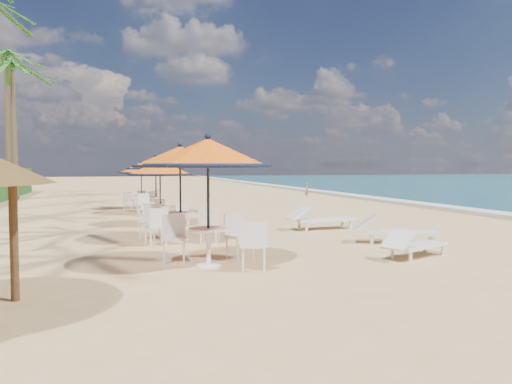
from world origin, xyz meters
TOP-DOWN VIEW (x-y plane):
  - ground at (0.00, 0.00)m, footprint 160.00×160.00m
  - foam_strip at (9.30, 10.00)m, footprint 1.20×140.00m
  - wetsand_band at (8.40, 10.00)m, footprint 1.40×140.00m
  - station_0 at (-4.49, -0.26)m, footprint 2.56×2.56m
  - station_1 at (-4.64, 3.24)m, footprint 2.54×2.54m
  - station_2 at (-4.75, 6.96)m, footprint 2.18×2.18m
  - station_3 at (-4.59, 11.00)m, footprint 2.39×2.46m
  - station_4 at (-4.96, 13.59)m, footprint 2.13×2.13m
  - lounger_near at (-0.05, -0.63)m, footprint 1.87×1.21m
  - lounger_mid at (0.61, 1.26)m, footprint 2.18×1.56m
  - lounger_far at (-0.09, 4.41)m, footprint 2.21×0.77m
  - palm_6 at (-11.69, 22.14)m, footprint 5.00×5.00m
  - palm_7 at (-12.77, 26.46)m, footprint 5.00×5.00m
  - person at (5.78, 19.60)m, footprint 0.30×0.39m

SIDE VIEW (x-z plane):
  - ground at x=0.00m, z-range 0.00..0.00m
  - foam_strip at x=9.30m, z-range -0.02..0.02m
  - wetsand_band at x=8.40m, z-range -0.01..0.01m
  - lounger_near at x=-0.05m, z-range -0.02..0.62m
  - lounger_mid at x=0.61m, z-range -0.02..0.73m
  - lounger_far at x=-0.09m, z-range -0.03..0.76m
  - person at x=5.78m, z-range 0.00..0.95m
  - station_4 at x=-4.96m, z-range 0.51..2.74m
  - station_2 at x=-4.75m, z-range 0.53..2.80m
  - station_3 at x=-4.59m, z-range 0.58..3.07m
  - station_1 at x=-4.64m, z-range 0.61..3.26m
  - station_0 at x=-4.49m, z-range 0.62..3.29m
  - palm_6 at x=-11.69m, z-range 3.31..11.40m
  - palm_7 at x=-12.77m, z-range 3.96..13.53m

